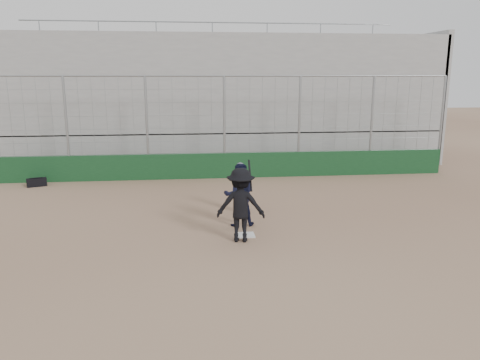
{
  "coord_description": "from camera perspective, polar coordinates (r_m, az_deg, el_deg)",
  "views": [
    {
      "loc": [
        -1.4,
        -11.33,
        4.03
      ],
      "look_at": [
        0.0,
        1.4,
        1.15
      ],
      "focal_mm": 35.0,
      "sensor_mm": 36.0,
      "label": 1
    }
  ],
  "objects": [
    {
      "name": "home_plate",
      "position": [
        12.1,
        0.73,
        -6.72
      ],
      "size": [
        0.44,
        0.44,
        0.02
      ],
      "primitive_type": "cube",
      "color": "white",
      "rests_on": "ground"
    },
    {
      "name": "equipment_bag",
      "position": [
        18.87,
        -23.54,
        -0.26
      ],
      "size": [
        0.75,
        0.51,
        0.34
      ],
      "color": "black",
      "rests_on": "ground"
    },
    {
      "name": "backstop",
      "position": [
        18.64,
        -1.88,
        3.18
      ],
      "size": [
        18.1,
        0.25,
        4.04
      ],
      "color": "#11381B",
      "rests_on": "ground"
    },
    {
      "name": "batter_at_plate",
      "position": [
        11.47,
        0.09,
        -3.06
      ],
      "size": [
        1.29,
        0.87,
        1.98
      ],
      "color": "black",
      "rests_on": "ground"
    },
    {
      "name": "bleachers",
      "position": [
        23.35,
        -2.87,
        9.95
      ],
      "size": [
        20.25,
        6.7,
        6.98
      ],
      "color": "gray",
      "rests_on": "ground"
    },
    {
      "name": "umpire",
      "position": [
        13.9,
        0.02,
        -1.23
      ],
      "size": [
        0.66,
        0.57,
        1.38
      ],
      "primitive_type": "imported",
      "rotation": [
        0.0,
        0.0,
        2.71
      ],
      "color": "#4A525E",
      "rests_on": "ground"
    },
    {
      "name": "catcher_crouched",
      "position": [
        12.69,
        -0.1,
        -3.1
      ],
      "size": [
        0.87,
        0.69,
        1.17
      ],
      "color": "black",
      "rests_on": "ground"
    },
    {
      "name": "ground",
      "position": [
        12.11,
        0.73,
        -6.77
      ],
      "size": [
        90.0,
        90.0,
        0.0
      ],
      "primitive_type": "plane",
      "color": "brown",
      "rests_on": "ground"
    }
  ]
}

